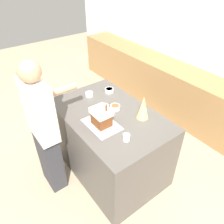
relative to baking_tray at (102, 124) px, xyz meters
The scene contains 13 objects.
ground_plane 0.99m from the baking_tray, 121.92° to the left, with size 12.00×12.00×0.00m, color tan.
wall_back 2.37m from the baking_tray, 92.93° to the left, with size 8.00×0.05×2.60m.
back_cabinet_block 2.08m from the baking_tray, 93.40° to the left, with size 6.00×0.60×0.89m.
kitchen_island 0.53m from the baking_tray, 121.92° to the left, with size 1.52×0.98×0.96m.
baking_tray is the anchor object (origin of this frame).
gingerbread_house 0.11m from the baking_tray, 28.28° to the left, with size 0.22×0.19×0.28m.
decorative_tree 0.51m from the baking_tray, 68.99° to the left, with size 0.14×0.14×0.29m.
candy_bowl_far_right 0.73m from the baking_tray, 136.81° to the left, with size 0.12×0.12×0.05m.
candy_bowl_near_tray_right 0.65m from the baking_tray, 160.25° to the left, with size 0.10×0.10×0.05m.
candy_bowl_beside_tree 0.35m from the baking_tray, 116.07° to the left, with size 0.12×0.12×0.05m.
candy_bowl_near_tray_left 0.35m from the baking_tray, 139.08° to the left, with size 0.10×0.10×0.04m.
mug 0.37m from the baking_tray, ahead, with size 0.07×0.07×0.08m.
person 0.66m from the baking_tray, 123.47° to the right, with size 0.46×0.58×1.75m.
Camera 1 is at (1.72, -1.25, 2.53)m, focal length 35.00 mm.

